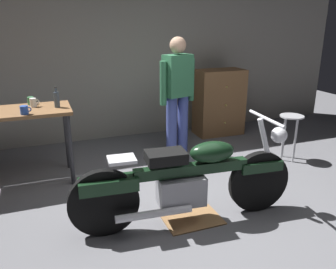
% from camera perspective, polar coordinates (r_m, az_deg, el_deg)
% --- Properties ---
extents(ground_plane, '(12.00, 12.00, 0.00)m').
position_cam_1_polar(ground_plane, '(3.57, 4.72, -13.24)').
color(ground_plane, slate).
extents(back_wall, '(8.00, 0.12, 3.10)m').
position_cam_1_polar(back_wall, '(5.70, -7.33, 15.01)').
color(back_wall, gray).
rests_on(back_wall, ground_plane).
extents(workbench, '(1.30, 0.64, 0.90)m').
position_cam_1_polar(workbench, '(4.32, -24.35, 2.20)').
color(workbench, brown).
rests_on(workbench, ground_plane).
extents(motorcycle, '(2.19, 0.60, 1.00)m').
position_cam_1_polar(motorcycle, '(3.27, 3.35, -7.39)').
color(motorcycle, black).
rests_on(motorcycle, ground_plane).
extents(person_standing, '(0.55, 0.32, 1.67)m').
position_cam_1_polar(person_standing, '(4.75, 1.57, 6.90)').
color(person_standing, '#3F4D9A').
rests_on(person_standing, ground_plane).
extents(shop_stool, '(0.32, 0.32, 0.64)m').
position_cam_1_polar(shop_stool, '(5.02, 19.66, 1.42)').
color(shop_stool, '#B2B2B7').
rests_on(shop_stool, ground_plane).
extents(wooden_dresser, '(0.80, 0.47, 1.10)m').
position_cam_1_polar(wooden_dresser, '(5.92, 8.44, 5.29)').
color(wooden_dresser, brown).
rests_on(wooden_dresser, ground_plane).
extents(drip_tray, '(0.56, 0.40, 0.01)m').
position_cam_1_polar(drip_tray, '(3.51, 4.03, -13.75)').
color(drip_tray, olive).
rests_on(drip_tray, ground_plane).
extents(mug_blue_enamel, '(0.12, 0.09, 0.09)m').
position_cam_1_polar(mug_blue_enamel, '(4.04, -22.65, 3.75)').
color(mug_blue_enamel, '#2D51AD').
rests_on(mug_blue_enamel, workbench).
extents(mug_green_speckled, '(0.11, 0.08, 0.09)m').
position_cam_1_polar(mug_green_speckled, '(4.49, -21.71, 5.21)').
color(mug_green_speckled, '#3D7F4C').
rests_on(mug_green_speckled, workbench).
extents(mug_white_ceramic, '(0.11, 0.07, 0.10)m').
position_cam_1_polar(mug_white_ceramic, '(4.36, -21.37, 4.95)').
color(mug_white_ceramic, white).
rests_on(mug_white_ceramic, workbench).
extents(bottle, '(0.06, 0.06, 0.24)m').
position_cam_1_polar(bottle, '(4.23, -17.94, 5.58)').
color(bottle, '#3F4C59').
rests_on(bottle, workbench).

